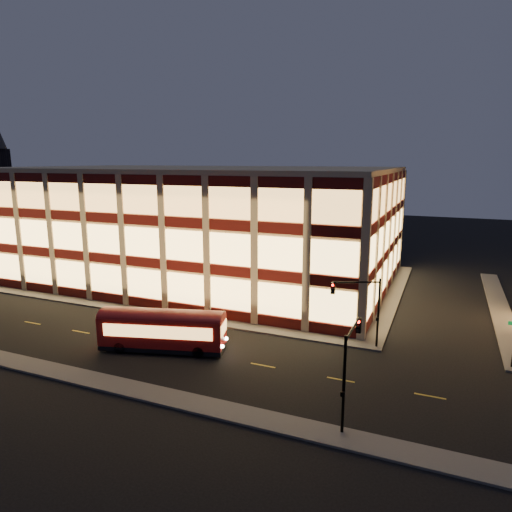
% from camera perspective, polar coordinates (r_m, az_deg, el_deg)
% --- Properties ---
extents(ground, '(200.00, 200.00, 0.00)m').
position_cam_1_polar(ground, '(48.23, -14.39, -7.12)').
color(ground, black).
rests_on(ground, ground).
extents(sidewalk_office_south, '(54.00, 2.00, 0.15)m').
position_cam_1_polar(sidewalk_office_south, '(50.74, -16.43, -6.19)').
color(sidewalk_office_south, '#514F4C').
rests_on(sidewalk_office_south, ground).
extents(sidewalk_office_east, '(2.00, 30.00, 0.15)m').
position_cam_1_polar(sidewalk_office_east, '(55.47, 16.71, -4.66)').
color(sidewalk_office_east, '#514F4C').
rests_on(sidewalk_office_east, ground).
extents(sidewalk_tower_west, '(2.00, 30.00, 0.15)m').
position_cam_1_polar(sidewalk_tower_west, '(55.56, 28.09, -5.57)').
color(sidewalk_tower_west, '#514F4C').
rests_on(sidewalk_tower_west, ground).
extents(sidewalk_near, '(100.00, 2.00, 0.15)m').
position_cam_1_polar(sidewalk_near, '(39.43, -26.06, -12.25)').
color(sidewalk_near, '#514F4C').
rests_on(sidewalk_near, ground).
extents(office_building, '(50.45, 30.45, 14.50)m').
position_cam_1_polar(office_building, '(61.92, -7.46, 4.22)').
color(office_building, tan).
rests_on(office_building, ground).
extents(traffic_signal_far, '(3.79, 1.87, 6.00)m').
position_cam_1_polar(traffic_signal_far, '(38.47, 13.09, -5.49)').
color(traffic_signal_far, black).
rests_on(traffic_signal_far, ground).
extents(traffic_signal_near, '(0.32, 4.45, 6.00)m').
position_cam_1_polar(traffic_signal_near, '(27.84, 11.66, -12.25)').
color(traffic_signal_near, black).
rests_on(traffic_signal_near, ground).
extents(trolley_bus, '(10.53, 5.16, 3.46)m').
position_cam_1_polar(trolley_bus, '(38.64, -11.61, -8.78)').
color(trolley_bus, '#920907').
rests_on(trolley_bus, ground).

